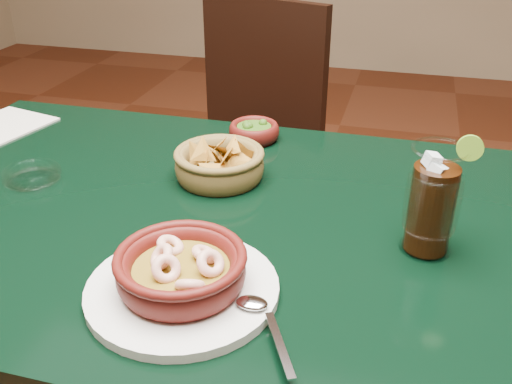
% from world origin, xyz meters
% --- Properties ---
extents(dining_table, '(1.20, 0.80, 0.75)m').
position_xyz_m(dining_table, '(0.00, 0.00, 0.65)').
color(dining_table, black).
rests_on(dining_table, ground).
extents(dining_chair, '(0.56, 0.56, 0.96)m').
position_xyz_m(dining_chair, '(-0.11, 0.71, 0.53)').
color(dining_chair, black).
rests_on(dining_chair, ground).
extents(shrimp_plate, '(0.31, 0.26, 0.08)m').
position_xyz_m(shrimp_plate, '(0.09, -0.22, 0.78)').
color(shrimp_plate, silver).
rests_on(shrimp_plate, dining_table).
extents(chip_basket, '(0.20, 0.20, 0.11)m').
position_xyz_m(chip_basket, '(0.03, 0.12, 0.78)').
color(chip_basket, brown).
rests_on(chip_basket, dining_table).
extents(guacamole_ramekin, '(0.13, 0.13, 0.04)m').
position_xyz_m(guacamole_ramekin, '(0.04, 0.31, 0.77)').
color(guacamole_ramekin, '#440E0B').
rests_on(guacamole_ramekin, dining_table).
extents(cola_drink, '(0.17, 0.17, 0.19)m').
position_xyz_m(cola_drink, '(0.40, -0.02, 0.83)').
color(cola_drink, white).
rests_on(cola_drink, dining_table).
extents(glass_ashtray, '(0.11, 0.11, 0.03)m').
position_xyz_m(glass_ashtray, '(-0.30, 0.02, 0.76)').
color(glass_ashtray, white).
rests_on(glass_ashtray, dining_table).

